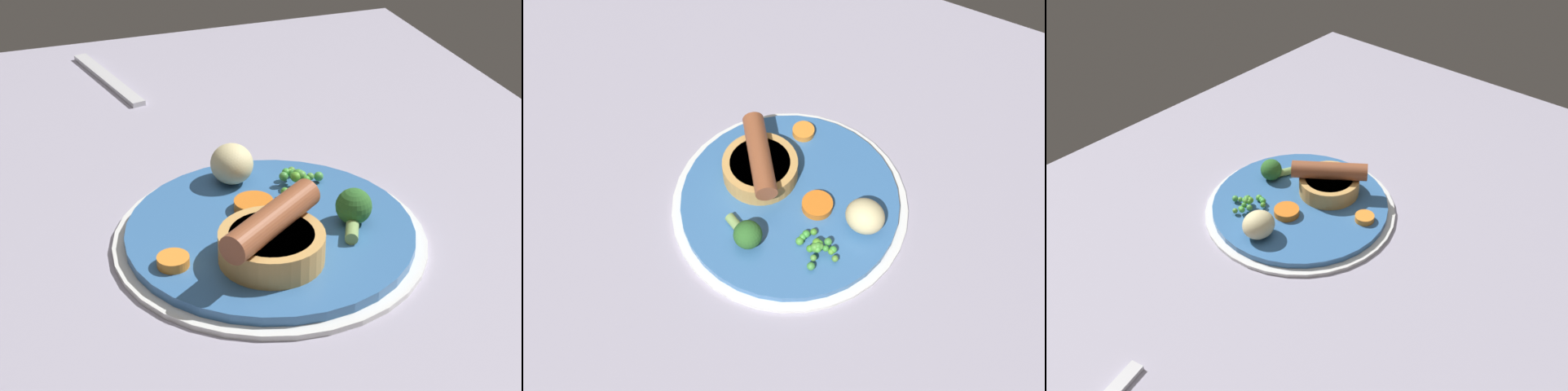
{
  "view_description": "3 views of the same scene",
  "coord_description": "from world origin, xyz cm",
  "views": [
    {
      "loc": [
        60.09,
        -20.37,
        44.84
      ],
      "look_at": [
        -1.25,
        1.13,
        7.01
      ],
      "focal_mm": 60.0,
      "sensor_mm": 36.0,
      "label": 1
    },
    {
      "loc": [
        -20.22,
        43.04,
        73.78
      ],
      "look_at": [
        0.4,
        2.26,
        5.85
      ],
      "focal_mm": 50.0,
      "sensor_mm": 36.0,
      "label": 2
    },
    {
      "loc": [
        -48.71,
        -42.13,
        56.18
      ],
      "look_at": [
        -0.47,
        -0.21,
        6.79
      ],
      "focal_mm": 40.0,
      "sensor_mm": 36.0,
      "label": 3
    }
  ],
  "objects": [
    {
      "name": "potato_chunk_0",
      "position": [
        -8.95,
        0.94,
        6.28
      ],
      "size": [
        5.05,
        4.69,
        3.75
      ],
      "primitive_type": "ellipsoid",
      "rotation": [
        0.0,
        0.0,
        4.56
      ],
      "color": "beige",
      "rests_on": "dinner_plate"
    },
    {
      "name": "dinner_plate",
      "position": [
        0.46,
        1.54,
        3.57
      ],
      "size": [
        27.38,
        27.38,
        1.4
      ],
      "color": "silver",
      "rests_on": "dining_table"
    },
    {
      "name": "sausage_pudding",
      "position": [
        4.64,
        -0.15,
        6.35
      ],
      "size": [
        8.78,
        10.22,
        5.05
      ],
      "rotation": [
        0.0,
        0.0,
        2.2
      ],
      "color": "tan",
      "rests_on": "dinner_plate"
    },
    {
      "name": "pea_pile",
      "position": [
        -5.61,
        6.33,
        5.37
      ],
      "size": [
        5.25,
        4.86,
        1.86
      ],
      "color": "#46943F",
      "rests_on": "dinner_plate"
    },
    {
      "name": "dining_table",
      "position": [
        0.0,
        0.0,
        1.5
      ],
      "size": [
        110.0,
        80.0,
        3.0
      ],
      "primitive_type": "cube",
      "color": "#9E99AD",
      "rests_on": "ground"
    },
    {
      "name": "broccoli_floret_near",
      "position": [
        1.75,
        8.61,
        5.91
      ],
      "size": [
        5.19,
        3.78,
        3.22
      ],
      "rotation": [
        0.0,
        0.0,
        2.68
      ],
      "color": "#2D6628",
      "rests_on": "dinner_plate"
    },
    {
      "name": "carrot_slice_1",
      "position": [
        -3.28,
        1.16,
        4.89
      ],
      "size": [
        4.89,
        4.89,
        0.99
      ],
      "primitive_type": "cylinder",
      "rotation": [
        0.0,
        0.0,
        0.57
      ],
      "color": "orange",
      "rests_on": "dinner_plate"
    },
    {
      "name": "carrot_slice_0",
      "position": [
        2.84,
        -7.82,
        4.83
      ],
      "size": [
        3.79,
        3.79,
        0.86
      ],
      "primitive_type": "cylinder",
      "rotation": [
        0.0,
        0.0,
        2.31
      ],
      "color": "orange",
      "rests_on": "dinner_plate"
    }
  ]
}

